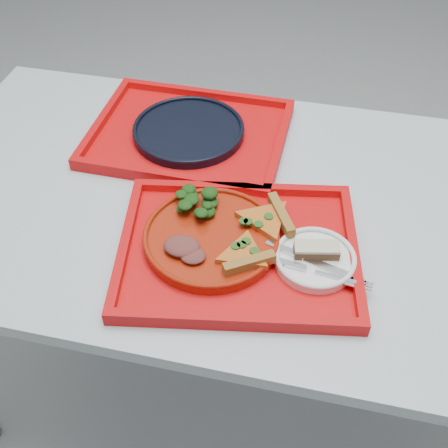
{
  "coord_description": "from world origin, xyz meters",
  "views": [
    {
      "loc": [
        0.07,
        -0.85,
        1.56
      ],
      "look_at": [
        -0.09,
        -0.1,
        0.78
      ],
      "focal_mm": 45.0,
      "sensor_mm": 36.0,
      "label": 1
    }
  ],
  "objects_px": {
    "tray_main": "(238,252)",
    "tray_far": "(189,136)",
    "dinner_plate": "(211,238)",
    "dessert_bar": "(317,250)",
    "navy_plate": "(189,132)"
  },
  "relations": [
    {
      "from": "tray_main",
      "to": "tray_far",
      "type": "bearing_deg",
      "value": 109.63
    },
    {
      "from": "dinner_plate",
      "to": "dessert_bar",
      "type": "height_order",
      "value": "dessert_bar"
    },
    {
      "from": "tray_far",
      "to": "dinner_plate",
      "type": "distance_m",
      "value": 0.35
    },
    {
      "from": "tray_main",
      "to": "dessert_bar",
      "type": "height_order",
      "value": "dessert_bar"
    },
    {
      "from": "dinner_plate",
      "to": "dessert_bar",
      "type": "distance_m",
      "value": 0.2
    },
    {
      "from": "tray_far",
      "to": "dinner_plate",
      "type": "height_order",
      "value": "dinner_plate"
    },
    {
      "from": "tray_far",
      "to": "dessert_bar",
      "type": "relative_size",
      "value": 5.13
    },
    {
      "from": "tray_main",
      "to": "tray_far",
      "type": "relative_size",
      "value": 1.0
    },
    {
      "from": "tray_main",
      "to": "navy_plate",
      "type": "height_order",
      "value": "navy_plate"
    },
    {
      "from": "tray_far",
      "to": "navy_plate",
      "type": "bearing_deg",
      "value": 0.0
    },
    {
      "from": "dessert_bar",
      "to": "tray_main",
      "type": "bearing_deg",
      "value": 172.29
    },
    {
      "from": "navy_plate",
      "to": "dessert_bar",
      "type": "xyz_separation_m",
      "value": [
        0.33,
        -0.32,
        0.02
      ]
    },
    {
      "from": "tray_far",
      "to": "navy_plate",
      "type": "height_order",
      "value": "navy_plate"
    },
    {
      "from": "dinner_plate",
      "to": "navy_plate",
      "type": "distance_m",
      "value": 0.35
    },
    {
      "from": "navy_plate",
      "to": "tray_far",
      "type": "bearing_deg",
      "value": 0.0
    }
  ]
}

